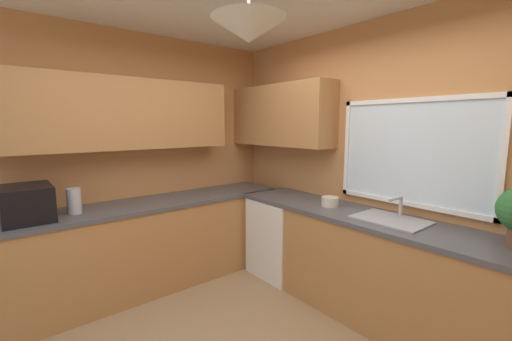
% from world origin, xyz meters
% --- Properties ---
extents(room_shell, '(4.07, 3.32, 2.72)m').
position_xyz_m(room_shell, '(-0.38, 0.43, 1.78)').
color(room_shell, '#C6844C').
rests_on(room_shell, ground_plane).
extents(counter_run_left, '(0.65, 2.93, 0.91)m').
position_xyz_m(counter_run_left, '(-1.66, 0.00, 0.46)').
color(counter_run_left, '#AD7542').
rests_on(counter_run_left, ground_plane).
extents(counter_run_back, '(3.16, 0.65, 0.91)m').
position_xyz_m(counter_run_back, '(0.21, 1.29, 0.46)').
color(counter_run_back, '#AD7542').
rests_on(counter_run_back, ground_plane).
extents(dishwasher, '(0.60, 0.60, 0.86)m').
position_xyz_m(dishwasher, '(-1.00, 1.26, 0.43)').
color(dishwasher, white).
rests_on(dishwasher, ground_plane).
extents(microwave, '(0.48, 0.36, 0.29)m').
position_xyz_m(microwave, '(-1.66, -1.03, 1.05)').
color(microwave, black).
rests_on(microwave, counter_run_left).
extents(kettle, '(0.12, 0.12, 0.23)m').
position_xyz_m(kettle, '(-1.64, -0.69, 1.03)').
color(kettle, '#B7B7BC').
rests_on(kettle, counter_run_left).
extents(sink_assembly, '(0.56, 0.40, 0.19)m').
position_xyz_m(sink_assembly, '(0.24, 1.30, 0.92)').
color(sink_assembly, '#9EA0A5').
rests_on(sink_assembly, counter_run_back).
extents(bowl, '(0.17, 0.17, 0.09)m').
position_xyz_m(bowl, '(-0.38, 1.29, 0.95)').
color(bowl, beige).
rests_on(bowl, counter_run_back).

